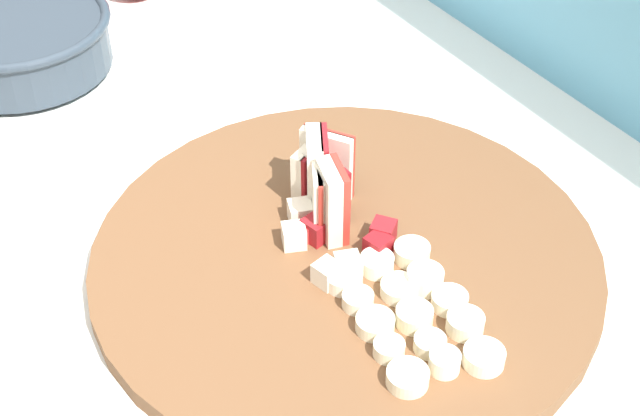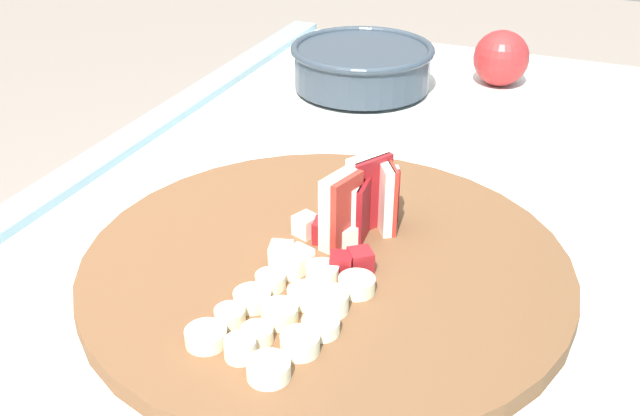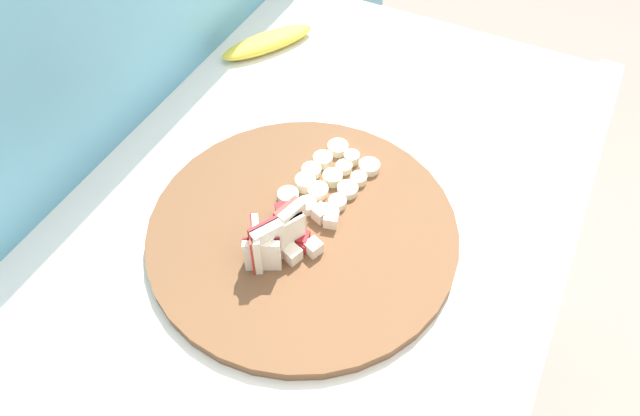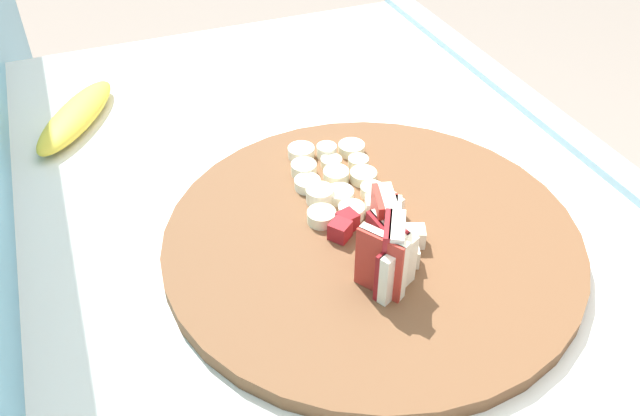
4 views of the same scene
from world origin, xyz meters
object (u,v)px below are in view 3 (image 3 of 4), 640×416
Objects in this scene: apple_wedge_fan at (273,240)px; banana_peel at (268,42)px; cutting_board at (301,230)px; banana_slice_rows at (329,180)px; apple_dice_pile at (303,230)px.

apple_wedge_fan is 0.50× the size of banana_peel.
banana_peel is at bearing 35.65° from cutting_board.
cutting_board is at bearing -179.60° from banana_slice_rows.
cutting_board is 0.02m from apple_dice_pile.
banana_peel is at bearing 35.72° from apple_dice_pile.
apple_dice_pile is 0.56× the size of banana_peel.
apple_dice_pile is at bearing -142.24° from cutting_board.
banana_slice_rows reaches higher than cutting_board.
apple_wedge_fan is at bearing 176.38° from banana_slice_rows.
apple_wedge_fan is at bearing 170.10° from cutting_board.
apple_dice_pile reaches higher than cutting_board.
cutting_board is at bearing -144.35° from banana_peel.
banana_slice_rows is (0.08, 0.00, 0.01)m from cutting_board.
cutting_board is at bearing -9.90° from apple_wedge_fan.
cutting_board is 0.42m from banana_peel.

